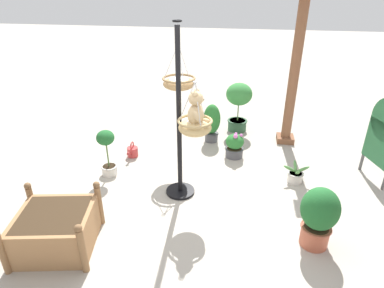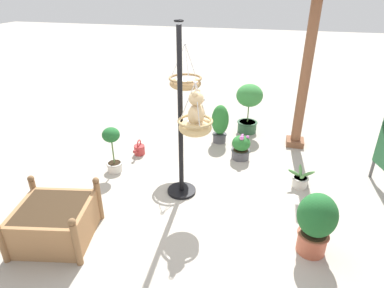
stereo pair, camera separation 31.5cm
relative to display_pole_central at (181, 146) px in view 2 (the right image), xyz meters
The scene contains 14 objects.
ground_plane 0.85m from the display_pole_central, 39.28° to the left, with size 40.00×40.00×0.00m, color #A8A093.
display_pole_central is the anchor object (origin of this frame).
hanging_basket_with_teddy 0.50m from the display_pole_central, 59.04° to the left, with size 0.48×0.48×0.74m.
teddy_bear 0.70m from the display_pole_central, 61.27° to the left, with size 0.34×0.32×0.50m.
hanging_basket_left_high 1.27m from the display_pole_central, 168.28° to the right, with size 0.55×0.55×0.75m.
greenhouse_pillar_left 2.82m from the display_pole_central, 140.63° to the left, with size 0.35×0.35×2.83m.
wooden_planter_box 1.93m from the display_pole_central, 42.47° to the right, with size 1.07×1.10×0.66m.
potted_plant_fern_front 2.00m from the display_pole_central, 108.81° to the left, with size 0.42×0.43×0.32m.
potted_plant_tall_leafy 1.61m from the display_pole_central, 149.89° to the left, with size 0.35×0.35×0.50m.
potted_plant_bushy_green 1.37m from the display_pole_central, 103.82° to the right, with size 0.29×0.29×0.81m.
potted_plant_small_succulent 2.65m from the display_pole_central, 163.48° to the left, with size 0.55×0.55×1.06m.
potted_plant_conical_shrub 2.06m from the display_pole_central, 66.48° to the left, with size 0.45×0.45×0.81m.
potted_plant_broad_leaf 1.96m from the display_pole_central, behind, with size 0.34×0.34×0.79m.
watering_can 1.64m from the display_pole_central, 131.44° to the right, with size 0.35×0.20×0.30m.
Camera 2 is at (3.80, 1.00, 2.95)m, focal length 30.47 mm.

